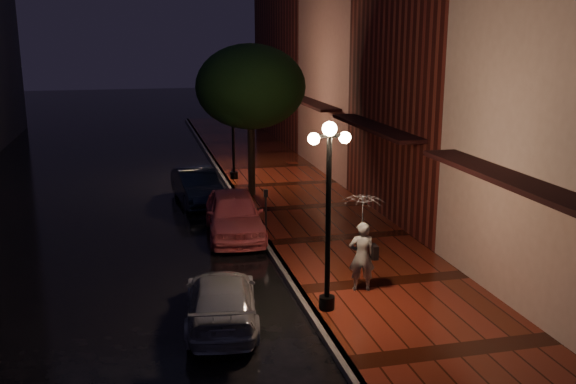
{
  "coord_description": "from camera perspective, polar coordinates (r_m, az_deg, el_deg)",
  "views": [
    {
      "loc": [
        -3.67,
        -18.05,
        6.27
      ],
      "look_at": [
        0.9,
        1.15,
        1.4
      ],
      "focal_mm": 40.0,
      "sensor_mm": 36.0,
      "label": 1
    }
  ],
  "objects": [
    {
      "name": "ground",
      "position": [
        19.46,
        -1.8,
        -4.94
      ],
      "size": [
        120.0,
        120.0,
        0.0
      ],
      "primitive_type": "plane",
      "color": "black",
      "rests_on": "ground"
    },
    {
      "name": "parking_meter",
      "position": [
        20.15,
        -1.99,
        -1.31
      ],
      "size": [
        0.14,
        0.11,
        1.4
      ],
      "rotation": [
        0.0,
        0.0,
        -0.07
      ],
      "color": "black",
      "rests_on": "sidewalk"
    },
    {
      "name": "street_tree",
      "position": [
        24.5,
        -3.33,
        9.1
      ],
      "size": [
        4.16,
        4.16,
        5.8
      ],
      "color": "black",
      "rests_on": "sidewalk"
    },
    {
      "name": "storefront_mid",
      "position": [
        22.72,
        14.93,
        11.47
      ],
      "size": [
        5.0,
        8.0,
        11.0
      ],
      "primitive_type": "cube",
      "color": "#511914",
      "rests_on": "ground"
    },
    {
      "name": "woman_with_umbrella",
      "position": [
        15.53,
        6.66,
        -3.14
      ],
      "size": [
        1.01,
        1.03,
        2.42
      ],
      "rotation": [
        0.0,
        0.0,
        2.93
      ],
      "color": "silver",
      "rests_on": "sidewalk"
    },
    {
      "name": "storefront_extra",
      "position": [
        39.54,
        2.32,
        12.02
      ],
      "size": [
        5.0,
        12.0,
        10.0
      ],
      "primitive_type": "cube",
      "color": "#511914",
      "rests_on": "ground"
    },
    {
      "name": "streetlamp_near",
      "position": [
        14.14,
        3.61,
        -1.21
      ],
      "size": [
        0.96,
        0.36,
        4.31
      ],
      "color": "black",
      "rests_on": "sidewalk"
    },
    {
      "name": "storefront_far",
      "position": [
        30.06,
        7.55,
        10.37
      ],
      "size": [
        5.0,
        8.0,
        9.0
      ],
      "primitive_type": "cube",
      "color": "#8C5951",
      "rests_on": "ground"
    },
    {
      "name": "curb",
      "position": [
        19.43,
        -1.8,
        -4.73
      ],
      "size": [
        0.25,
        60.0,
        0.15
      ],
      "primitive_type": "cube",
      "color": "#595451",
      "rests_on": "ground"
    },
    {
      "name": "streetlamp_far",
      "position": [
        27.59,
        -4.92,
        6.17
      ],
      "size": [
        0.96,
        0.36,
        4.31
      ],
      "color": "black",
      "rests_on": "sidewalk"
    },
    {
      "name": "pink_car",
      "position": [
        20.36,
        -4.8,
        -1.97
      ],
      "size": [
        2.01,
        4.4,
        1.46
      ],
      "primitive_type": "imported",
      "rotation": [
        0.0,
        0.0,
        -0.07
      ],
      "color": "#D75860",
      "rests_on": "ground"
    },
    {
      "name": "navy_car",
      "position": [
        24.57,
        -8.08,
        0.52
      ],
      "size": [
        1.81,
        4.11,
        1.31
      ],
      "primitive_type": "imported",
      "rotation": [
        0.0,
        0.0,
        0.11
      ],
      "color": "black",
      "rests_on": "ground"
    },
    {
      "name": "sidewalk",
      "position": [
        19.98,
        4.55,
        -4.24
      ],
      "size": [
        4.5,
        60.0,
        0.15
      ],
      "primitive_type": "cube",
      "color": "#47180C",
      "rests_on": "ground"
    },
    {
      "name": "silver_car",
      "position": [
        14.45,
        -5.94,
        -9.51
      ],
      "size": [
        2.01,
        3.99,
        1.11
      ],
      "primitive_type": "imported",
      "rotation": [
        0.0,
        0.0,
        3.02
      ],
      "color": "#95969C",
      "rests_on": "ground"
    }
  ]
}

